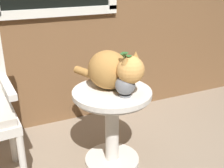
# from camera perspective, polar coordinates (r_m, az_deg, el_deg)

# --- Properties ---
(wicker_side_table) EXTENTS (0.55, 0.55, 0.59)m
(wicker_side_table) POSITION_cam_1_polar(r_m,az_deg,el_deg) (2.05, 0.00, -5.92)
(wicker_side_table) COLOR silver
(wicker_side_table) RESTS_ON ground_plane
(cat) EXTENTS (0.36, 0.61, 0.30)m
(cat) POSITION_cam_1_polar(r_m,az_deg,el_deg) (1.94, 0.03, 2.88)
(cat) COLOR #AD7A3D
(cat) RESTS_ON wicker_side_table
(pewter_vase_with_ivy) EXTENTS (0.13, 0.13, 0.31)m
(pewter_vase_with_ivy) POSITION_cam_1_polar(r_m,az_deg,el_deg) (1.85, 2.68, 0.34)
(pewter_vase_with_ivy) COLOR slate
(pewter_vase_with_ivy) RESTS_ON wicker_side_table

